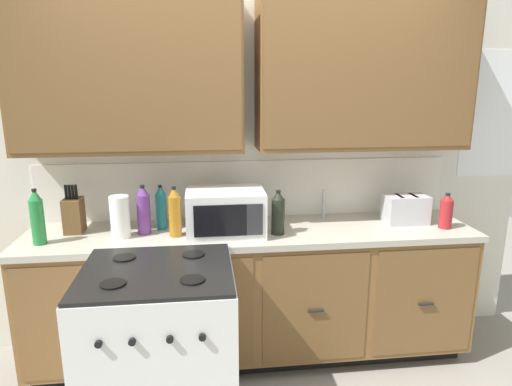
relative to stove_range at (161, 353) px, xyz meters
name	(u,v)px	position (x,y,z in m)	size (l,w,h in m)	color
ground_plane	(258,382)	(0.55, 0.33, -0.47)	(8.00, 8.00, 0.00)	gray
wall_unit	(249,111)	(0.55, 0.83, 1.19)	(4.05, 0.40, 2.52)	silver
counter_run	(253,293)	(0.55, 0.63, 0.00)	(2.88, 0.64, 0.92)	black
stove_range	(161,353)	(0.00, 0.00, 0.00)	(0.76, 0.68, 0.95)	white
microwave	(225,212)	(0.38, 0.57, 0.59)	(0.48, 0.37, 0.28)	white
toaster	(405,209)	(1.59, 0.65, 0.54)	(0.28, 0.18, 0.19)	#B7B7BC
knife_block	(74,215)	(-0.57, 0.71, 0.56)	(0.11, 0.14, 0.31)	brown
sink_faucet	(324,204)	(1.08, 0.84, 0.55)	(0.02, 0.02, 0.20)	#B2B5BA
paper_towel_roll	(120,217)	(-0.27, 0.58, 0.58)	(0.12, 0.12, 0.26)	white
bottle_violet	(144,210)	(-0.13, 0.63, 0.60)	(0.08, 0.08, 0.31)	#663384
bottle_red	(446,211)	(1.81, 0.51, 0.56)	(0.08, 0.08, 0.23)	maroon
bottle_green	(37,217)	(-0.72, 0.52, 0.61)	(0.08, 0.08, 0.33)	#237A38
bottle_dark	(278,213)	(0.70, 0.53, 0.58)	(0.08, 0.08, 0.28)	black
bottle_teal	(161,208)	(-0.03, 0.72, 0.59)	(0.07, 0.07, 0.29)	#1E707A
bottle_amber	(175,212)	(0.07, 0.56, 0.60)	(0.08, 0.08, 0.31)	#9E6619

